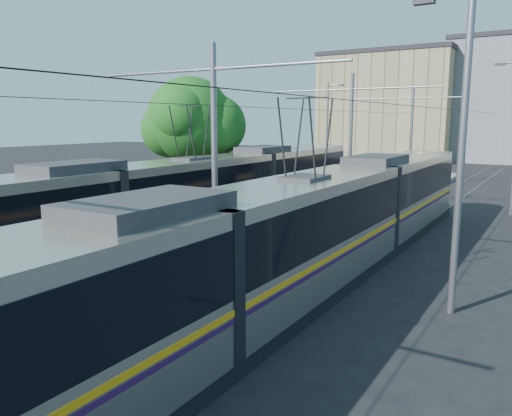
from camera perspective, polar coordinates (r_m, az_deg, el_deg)
The scene contains 11 objects.
platform at distance 24.53m, azimuth 7.94°, elevation -1.30°, with size 4.00×50.00×0.30m, color gray.
tactile_strip_left at distance 25.11m, azimuth 4.93°, elevation -0.62°, with size 0.70×50.00×0.01m, color gray.
tactile_strip_right at distance 23.97m, azimuth 11.12°, elevation -1.28°, with size 0.70×50.00×0.01m, color gray.
rails at distance 24.56m, azimuth 7.94°, elevation -1.61°, with size 8.71×70.00×0.03m.
tram_left at distance 21.23m, azimuth -7.35°, elevation 1.23°, with size 2.43×29.30×5.50m.
tram_right at distance 14.08m, azimuth 5.47°, elevation -2.57°, with size 2.43×30.44×5.50m.
catenary at distance 21.50m, azimuth 5.11°, elevation 8.92°, with size 9.20×70.00×7.00m.
street_lamps at distance 27.79m, azimuth 11.52°, elevation 8.28°, with size 15.18×38.22×8.00m.
shelter at distance 23.65m, azimuth 9.40°, elevation 1.40°, with size 0.72×1.05×2.17m.
tree at distance 26.59m, azimuth -6.77°, elevation 9.76°, with size 4.93×4.56×7.16m.
building_left at distance 67.97m, azimuth 15.22°, elevation 11.13°, with size 16.32×12.24×13.37m.
Camera 1 is at (9.66, -5.05, 4.90)m, focal length 35.00 mm.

